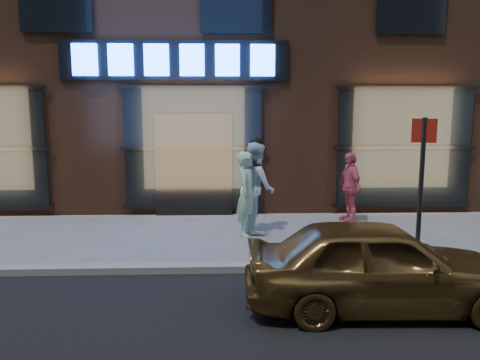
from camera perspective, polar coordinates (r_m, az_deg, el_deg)
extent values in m
plane|color=slate|center=(7.49, -7.34, -11.07)|extent=(90.00, 90.00, 0.00)
cube|color=gray|center=(7.47, -7.35, -10.63)|extent=(60.00, 0.25, 0.12)
cube|color=#54301E|center=(15.23, -4.92, 18.10)|extent=(30.00, 8.00, 10.00)
cube|color=black|center=(11.06, -7.97, 14.25)|extent=(5.20, 0.06, 0.90)
cube|color=black|center=(11.03, -5.66, 1.82)|extent=(1.80, 0.10, 2.40)
cube|color=#FFBF72|center=(11.05, -5.67, 3.92)|extent=(3.00, 0.04, 2.60)
cube|color=black|center=(11.01, -5.68, 3.90)|extent=(3.20, 0.06, 2.80)
cube|color=#FFBF72|center=(11.85, 19.30, 3.79)|extent=(3.00, 0.04, 2.60)
cube|color=black|center=(11.81, 19.37, 3.77)|extent=(3.20, 0.06, 2.80)
cube|color=#2659FF|center=(11.37, -18.39, 13.75)|extent=(0.55, 0.12, 0.70)
cube|color=#2659FF|center=(11.18, -14.33, 14.01)|extent=(0.55, 0.12, 0.70)
cube|color=#2659FF|center=(11.04, -10.14, 14.21)|extent=(0.55, 0.12, 0.70)
cube|color=#2659FF|center=(10.96, -5.86, 14.34)|extent=(0.55, 0.12, 0.70)
cube|color=#2659FF|center=(10.94, -1.55, 14.39)|extent=(0.55, 0.12, 0.70)
cube|color=#2659FF|center=(10.98, 2.77, 14.37)|extent=(0.55, 0.12, 0.70)
imported|color=#9DCFB2|center=(9.29, 0.88, -1.71)|extent=(0.58, 0.71, 1.68)
imported|color=white|center=(9.59, 1.94, -0.85)|extent=(0.91, 1.05, 1.86)
imported|color=#DD5B6F|center=(10.74, 13.21, -0.83)|extent=(0.55, 0.97, 1.56)
imported|color=brown|center=(6.23, 16.72, -9.89)|extent=(3.44, 1.48, 1.16)
cylinder|color=#262628|center=(8.09, 21.15, -1.35)|extent=(0.08, 0.08, 2.39)
cube|color=#A21C12|center=(7.98, 21.54, 5.62)|extent=(0.36, 0.19, 0.38)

